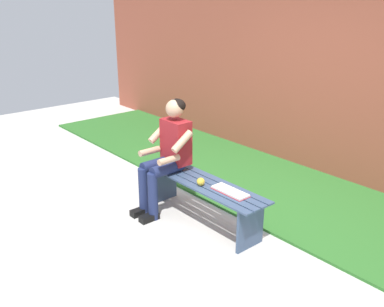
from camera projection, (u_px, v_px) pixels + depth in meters
ground_plane at (75, 215)px, 4.87m from camera, size 10.00×7.00×0.04m
grass_strip at (287, 183)px, 5.62m from camera, size 9.00×2.31×0.03m
brick_wall at (300, 71)px, 5.99m from camera, size 9.50×0.24×2.70m
bench_near at (203, 191)px, 4.59m from camera, size 1.63×0.40×0.48m
person_seated at (167, 151)px, 4.75m from camera, size 0.50×0.69×1.28m
apple at (201, 182)px, 4.43m from camera, size 0.09×0.09×0.09m
book_open at (230, 192)px, 4.28m from camera, size 0.41×0.16×0.02m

